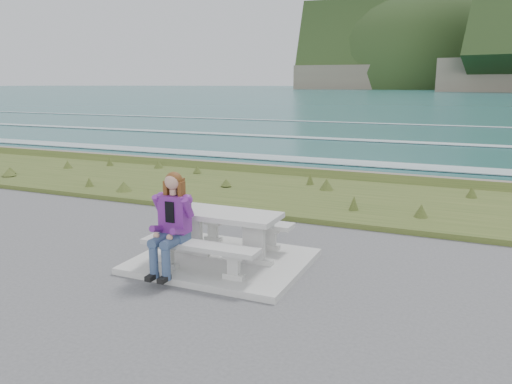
% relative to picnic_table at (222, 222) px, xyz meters
% --- Properties ---
extents(concrete_slab, '(2.60, 2.10, 0.10)m').
position_rel_picnic_table_xyz_m(concrete_slab, '(-0.00, 0.00, -0.63)').
color(concrete_slab, '#ACABA6').
rests_on(concrete_slab, ground).
extents(picnic_table, '(1.80, 0.75, 0.75)m').
position_rel_picnic_table_xyz_m(picnic_table, '(0.00, 0.00, 0.00)').
color(picnic_table, '#ACABA6').
rests_on(picnic_table, concrete_slab).
extents(bench_landward, '(1.80, 0.35, 0.45)m').
position_rel_picnic_table_xyz_m(bench_landward, '(0.00, -0.70, -0.23)').
color(bench_landward, '#ACABA6').
rests_on(bench_landward, concrete_slab).
extents(bench_seaward, '(1.80, 0.35, 0.45)m').
position_rel_picnic_table_xyz_m(bench_seaward, '(0.00, 0.70, -0.23)').
color(bench_seaward, '#ACABA6').
rests_on(bench_seaward, concrete_slab).
extents(grass_verge, '(160.00, 4.50, 0.22)m').
position_rel_picnic_table_xyz_m(grass_verge, '(-0.00, 5.00, -0.68)').
color(grass_verge, '#354A1B').
rests_on(grass_verge, ground).
extents(shore_drop, '(160.00, 0.80, 2.20)m').
position_rel_picnic_table_xyz_m(shore_drop, '(-0.00, 7.90, -0.68)').
color(shore_drop, '#6E5F52').
rests_on(shore_drop, ground).
extents(ocean, '(1600.00, 1600.00, 0.09)m').
position_rel_picnic_table_xyz_m(ocean, '(-0.00, 25.09, -2.42)').
color(ocean, '#1F5759').
rests_on(ocean, ground).
extents(seated_woman, '(0.43, 0.74, 1.45)m').
position_rel_picnic_table_xyz_m(seated_woman, '(-0.41, -0.84, -0.05)').
color(seated_woman, navy).
rests_on(seated_woman, concrete_slab).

